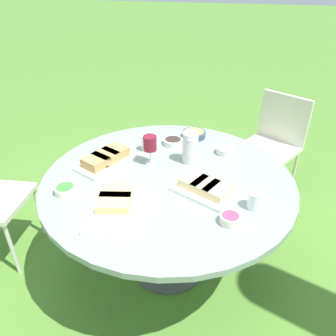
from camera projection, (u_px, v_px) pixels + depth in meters
ground_plane at (168, 265)px, 2.31m from camera, size 40.00×40.00×0.00m
dining_table at (168, 189)px, 1.97m from camera, size 1.47×1.47×0.74m
chair_near_left at (274, 138)px, 2.84m from camera, size 0.58×0.59×0.89m
water_pitcher at (190, 147)px, 2.02m from camera, size 0.10×0.10×0.20m
wine_glass at (150, 144)px, 1.98m from camera, size 0.08×0.08×0.19m
platter_bread_main at (106, 159)px, 2.03m from camera, size 0.42×0.34×0.08m
platter_charcuterie at (205, 188)px, 1.77m from camera, size 0.33×0.40×0.07m
platter_sandwich_side at (115, 203)px, 1.67m from camera, size 0.44×0.33×0.06m
bowl_fries at (194, 134)px, 2.36m from camera, size 0.17×0.17×0.04m
bowl_salad at (65, 189)px, 1.78m from camera, size 0.12×0.12×0.04m
bowl_olives at (173, 141)px, 2.27m from camera, size 0.13×0.13×0.04m
bowl_dip_red at (230, 219)px, 1.56m from camera, size 0.10×0.10×0.05m
bowl_dip_cream at (225, 150)px, 2.15m from camera, size 0.12×0.12×0.04m
cup_water_near at (255, 200)px, 1.65m from camera, size 0.08×0.08×0.10m
cup_water_far at (146, 143)px, 2.18m from camera, size 0.06×0.06×0.11m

